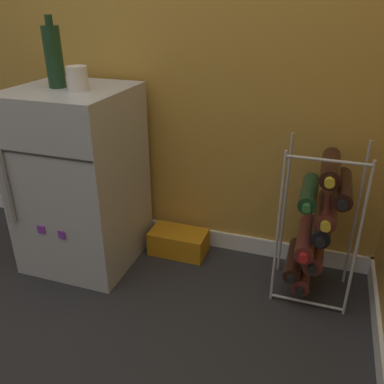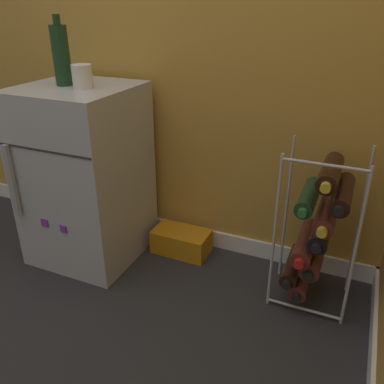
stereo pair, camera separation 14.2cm
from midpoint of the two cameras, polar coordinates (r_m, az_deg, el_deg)
ground_plane at (r=1.78m, az=-8.46°, el=-16.84°), size 14.00×14.00×0.00m
mini_fridge at (r=2.00m, az=-17.37°, el=1.71°), size 0.49×0.52×0.85m
wine_rack at (r=1.75m, az=14.85°, el=-4.52°), size 0.31×0.32×0.69m
soda_box at (r=2.10m, az=-3.86°, el=-7.05°), size 0.29×0.16×0.12m
fridge_top_cup at (r=1.80m, az=-18.05°, el=14.90°), size 0.08×0.08×0.10m
fridge_top_bottle at (r=1.89m, az=-21.00°, el=17.35°), size 0.07×0.07×0.29m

